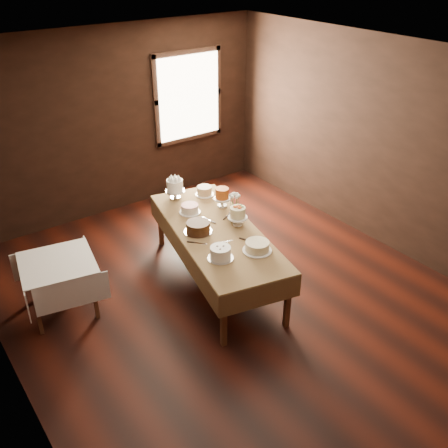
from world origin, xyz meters
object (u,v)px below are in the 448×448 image
cake_caramel (222,198)px  cake_swirl (220,253)px  display_table (216,234)px  cake_lattice (190,209)px  side_table (58,268)px  cake_cream (257,247)px  cake_server_a (227,241)px  cake_meringue (175,190)px  cake_chocolate (198,227)px  cake_server_d (229,214)px  cake_speckled (204,191)px  cake_flowers (238,217)px  flower_vase (235,214)px  cake_server_b (252,242)px  cake_server_c (206,219)px  cake_server_e (201,243)px

cake_caramel → cake_swirl: cake_caramel is taller
display_table → cake_lattice: (-0.02, 0.55, 0.10)m
side_table → cake_caramel: 2.21m
display_table → side_table: display_table is taller
side_table → cake_cream: cake_cream is taller
cake_swirl → cake_caramel: bearing=53.3°
cake_swirl → cake_lattice: bearing=74.4°
cake_server_a → cake_meringue: bearing=99.1°
cake_chocolate → cake_server_d: (0.56, 0.14, -0.06)m
cake_meringue → cake_speckled: (0.38, -0.15, -0.07)m
cake_meringue → cake_lattice: 0.48m
side_table → cake_speckled: (2.20, 0.30, 0.21)m
cake_chocolate → cake_flowers: (0.49, -0.14, 0.04)m
cake_chocolate → cake_server_d: 0.58m
cake_lattice → cake_caramel: bearing=-12.6°
cake_speckled → cake_swirl: cake_swirl is taller
cake_meringue → flower_vase: cake_meringue is taller
cake_server_b → display_table: bearing=175.5°
cake_server_a → cake_server_c: size_ratio=1.00×
cake_caramel → cake_server_a: 0.90m
side_table → cake_lattice: size_ratio=3.39×
side_table → cake_server_a: 1.93m
cake_speckled → cake_cream: (-0.32, -1.53, -0.00)m
cake_server_a → cake_speckled: bearing=81.2°
cake_speckled → cake_server_d: 0.66m
cake_lattice → cake_flowers: cake_flowers is taller
cake_flowers → cake_server_b: (-0.11, -0.42, -0.10)m
cake_lattice → cake_server_d: bearing=-41.3°
side_table → cake_cream: (1.88, -1.23, 0.21)m
display_table → cake_speckled: size_ratio=9.95×
cake_chocolate → cake_server_b: size_ratio=1.43×
cake_server_d → cake_cream: bearing=-135.4°
display_table → cake_server_c: 0.30m
cake_speckled → cake_server_e: cake_speckled is taller
display_table → cake_server_d: size_ratio=10.66×
display_table → cake_server_a: 0.31m
cake_server_d → cake_caramel: bearing=46.3°
cake_meringue → cake_server_a: cake_meringue is taller
cake_cream → cake_server_a: (-0.16, 0.36, -0.05)m
display_table → side_table: (-1.78, 0.57, -0.10)m
cake_server_a → cake_swirl: bearing=-123.3°
cake_speckled → cake_swirl: 1.60m
cake_flowers → cake_cream: size_ratio=0.68×
cake_speckled → cake_server_d: size_ratio=1.07×
cake_swirl → flower_vase: 0.92m
cake_chocolate → flower_vase: 0.55m
side_table → cake_server_b: (1.95, -1.05, 0.16)m
cake_lattice → cake_server_d: 0.51m
display_table → cake_meringue: size_ratio=8.26×
cake_flowers → cake_server_b: cake_flowers is taller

